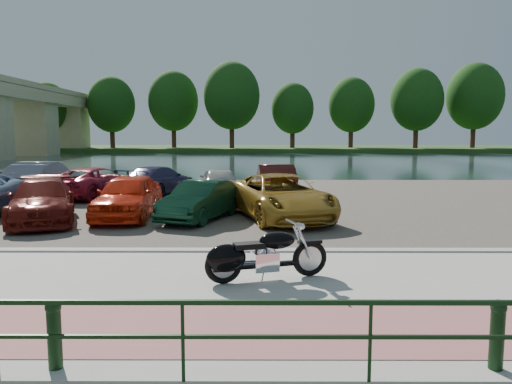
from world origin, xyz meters
TOP-DOWN VIEW (x-y plane):
  - ground at (0.00, 0.00)m, footprint 200.00×200.00m
  - promenade at (0.00, -1.00)m, footprint 60.00×6.00m
  - pink_path at (0.00, -2.50)m, footprint 60.00×2.00m
  - kerb at (0.00, 2.00)m, footprint 60.00×0.30m
  - parking_lot at (0.00, 11.00)m, footprint 60.00×18.00m
  - river at (0.00, 40.00)m, footprint 120.00×40.00m
  - far_bank at (0.00, 72.00)m, footprint 120.00×24.00m
  - railing at (0.00, -4.00)m, footprint 24.04×0.05m
  - bollards at (-1.67, -3.70)m, footprint 10.68×0.18m
  - far_trees at (4.36, 65.79)m, footprint 70.25×10.68m
  - motorcycle at (0.77, -0.31)m, footprint 2.27×1.01m
  - car_3 at (-5.83, 6.08)m, footprint 3.29×4.92m
  - car_4 at (-3.36, 6.74)m, footprint 1.73×4.20m
  - car_5 at (-1.00, 6.46)m, footprint 2.50×3.95m
  - car_6 at (1.54, 6.65)m, footprint 3.75×5.58m
  - car_9 at (-8.54, 12.40)m, footprint 1.75×4.65m
  - car_10 at (-6.11, 12.10)m, footprint 3.48×5.05m
  - car_11 at (-3.63, 12.90)m, footprint 3.14×4.76m
  - car_12 at (-0.90, 12.29)m, footprint 2.18×4.02m
  - car_13 at (1.55, 12.36)m, footprint 1.71×4.33m

SIDE VIEW (x-z plane):
  - ground at x=0.00m, z-range 0.00..0.00m
  - river at x=0.00m, z-range 0.00..0.00m
  - parking_lot at x=0.00m, z-range 0.00..0.04m
  - promenade at x=0.00m, z-range 0.00..0.10m
  - kerb at x=0.00m, z-range 0.00..0.14m
  - pink_path at x=0.00m, z-range 0.10..0.11m
  - far_bank at x=0.00m, z-range 0.00..0.60m
  - bollards at x=-1.67m, z-range 0.14..0.95m
  - motorcycle at x=0.77m, z-range 0.04..1.09m
  - car_5 at x=-1.00m, z-range 0.04..1.27m
  - car_11 at x=-3.63m, z-range 0.04..1.32m
  - car_10 at x=-6.11m, z-range 0.04..1.32m
  - car_12 at x=-0.90m, z-range 0.04..1.34m
  - car_3 at x=-5.83m, z-range 0.04..1.36m
  - car_13 at x=1.55m, z-range 0.04..1.44m
  - car_6 at x=1.54m, z-range 0.04..1.46m
  - car_4 at x=-3.36m, z-range 0.04..1.46m
  - railing at x=0.00m, z-range 0.33..1.24m
  - car_9 at x=-8.54m, z-range 0.04..1.55m
  - far_trees at x=4.36m, z-range 1.23..13.75m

